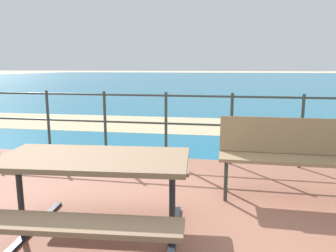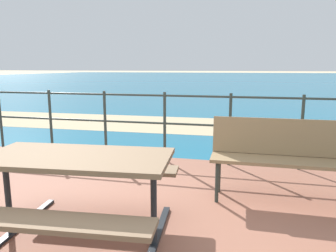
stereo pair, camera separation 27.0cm
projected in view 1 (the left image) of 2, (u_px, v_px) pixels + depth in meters
ground_plane at (112, 250)px, 2.67m from camera, size 240.00×240.00×0.00m
patio_paving at (112, 246)px, 2.66m from camera, size 6.40×5.20×0.06m
sea_water at (220, 79)px, 41.36m from camera, size 90.00×90.00×0.01m
beach_strip at (190, 125)px, 8.34m from camera, size 54.03×3.26×0.01m
picnic_table at (94, 177)px, 2.56m from camera, size 1.61×1.51×0.74m
park_bench at (295, 150)px, 3.49m from camera, size 1.62×0.42×0.89m
railing_fence at (166, 119)px, 4.89m from camera, size 5.94×0.04×1.07m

